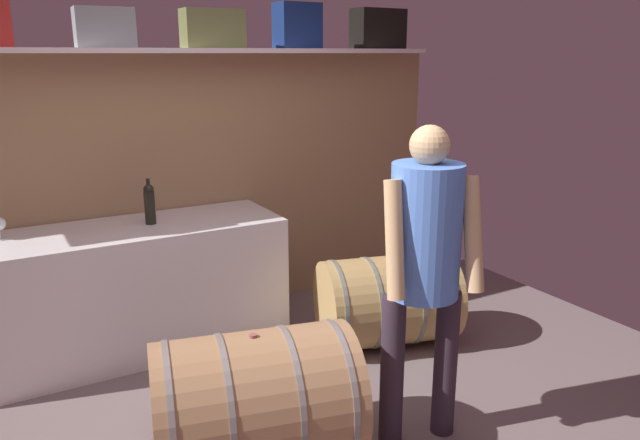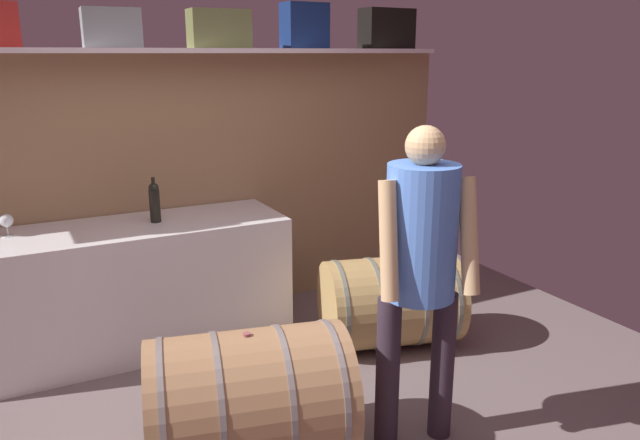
{
  "view_description": "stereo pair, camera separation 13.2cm",
  "coord_description": "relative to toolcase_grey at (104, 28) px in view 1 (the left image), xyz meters",
  "views": [
    {
      "loc": [
        -1.15,
        -2.26,
        1.92
      ],
      "look_at": [
        0.5,
        0.64,
        1.01
      ],
      "focal_mm": 34.4,
      "sensor_mm": 36.0,
      "label": 1
    },
    {
      "loc": [
        -1.04,
        -2.33,
        1.92
      ],
      "look_at": [
        0.5,
        0.64,
        1.01
      ],
      "focal_mm": 34.4,
      "sensor_mm": 36.0,
      "label": 2
    }
  ],
  "objects": [
    {
      "name": "ground_plane",
      "position": [
        0.35,
        -1.36,
        -2.09
      ],
      "size": [
        5.63,
        7.23,
        0.02
      ],
      "primitive_type": "cube",
      "color": "#706060"
    },
    {
      "name": "back_wall_panel",
      "position": [
        0.35,
        0.15,
        -1.11
      ],
      "size": [
        4.43,
        0.1,
        1.92
      ],
      "primitive_type": "cube",
      "color": "#A37F57",
      "rests_on": "ground"
    },
    {
      "name": "high_shelf_board",
      "position": [
        0.35,
        0.0,
        -0.14
      ],
      "size": [
        4.08,
        0.4,
        0.03
      ],
      "primitive_type": "cube",
      "color": "silver",
      "rests_on": "back_wall_panel"
    },
    {
      "name": "toolcase_grey",
      "position": [
        0.0,
        0.0,
        0.0
      ],
      "size": [
        0.36,
        0.25,
        0.24
      ],
      "primitive_type": "cube",
      "rotation": [
        0.0,
        0.0,
        -0.06
      ],
      "color": "gray",
      "rests_on": "high_shelf_board"
    },
    {
      "name": "toolcase_olive",
      "position": [
        0.71,
        0.0,
        0.01
      ],
      "size": [
        0.41,
        0.21,
        0.26
      ],
      "primitive_type": "cube",
      "rotation": [
        0.0,
        0.0,
        -0.03
      ],
      "color": "olive",
      "rests_on": "high_shelf_board"
    },
    {
      "name": "toolcase_navy",
      "position": [
        1.36,
        0.0,
        0.04
      ],
      "size": [
        0.33,
        0.2,
        0.32
      ],
      "primitive_type": "cube",
      "rotation": [
        0.0,
        0.0,
        0.04
      ],
      "color": "navy",
      "rests_on": "high_shelf_board"
    },
    {
      "name": "toolcase_black",
      "position": [
        2.07,
        0.0,
        0.03
      ],
      "size": [
        0.42,
        0.21,
        0.3
      ],
      "primitive_type": "cube",
      "rotation": [
        0.0,
        0.0,
        0.03
      ],
      "color": "black",
      "rests_on": "high_shelf_board"
    },
    {
      "name": "work_cabinet",
      "position": [
        -0.01,
        -0.25,
        -1.65
      ],
      "size": [
        1.96,
        0.68,
        0.85
      ],
      "primitive_type": "cube",
      "color": "silver",
      "rests_on": "ground"
    },
    {
      "name": "wine_bottle_dark",
      "position": [
        0.14,
        -0.23,
        -1.09
      ],
      "size": [
        0.07,
        0.07,
        0.3
      ],
      "color": "black",
      "rests_on": "work_cabinet"
    },
    {
      "name": "wine_barrel_near",
      "position": [
        1.5,
        -1.01,
        -1.77
      ],
      "size": [
        1.01,
        0.81,
        0.62
      ],
      "rotation": [
        0.0,
        0.0,
        -0.26
      ],
      "color": "tan",
      "rests_on": "ground"
    },
    {
      "name": "wine_barrel_far",
      "position": [
        0.2,
        -1.74,
        -1.74
      ],
      "size": [
        1.06,
        0.85,
        0.68
      ],
      "rotation": [
        0.0,
        0.0,
        -0.22
      ],
      "color": "#9D714C",
      "rests_on": "ground"
    },
    {
      "name": "tasting_cup",
      "position": [
        1.52,
        -1.01,
        -1.43
      ],
      "size": [
        0.06,
        0.06,
        0.06
      ],
      "primitive_type": "cylinder",
      "color": "red",
      "rests_on": "wine_barrel_near"
    },
    {
      "name": "winemaker_pouring",
      "position": [
        1.01,
        -1.96,
        -1.09
      ],
      "size": [
        0.51,
        0.43,
        1.61
      ],
      "rotation": [
        0.0,
        0.0,
        2.87
      ],
      "color": "#332632",
      "rests_on": "ground"
    }
  ]
}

